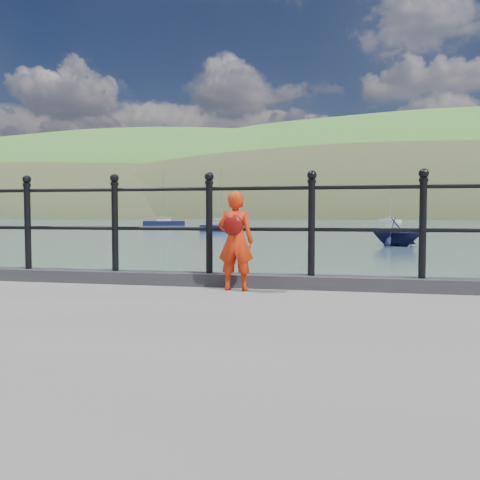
% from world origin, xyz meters
% --- Properties ---
extents(ground, '(600.00, 600.00, 0.00)m').
position_xyz_m(ground, '(0.00, 0.00, 0.00)').
color(ground, '#2D4251').
rests_on(ground, ground).
extents(kerb, '(60.00, 0.30, 0.15)m').
position_xyz_m(kerb, '(0.00, -0.15, 1.07)').
color(kerb, '#28282B').
rests_on(kerb, quay).
extents(railing, '(18.11, 0.11, 1.20)m').
position_xyz_m(railing, '(0.00, -0.15, 1.82)').
color(railing, black).
rests_on(railing, kerb).
extents(far_shore, '(830.00, 200.00, 156.00)m').
position_xyz_m(far_shore, '(38.34, 239.41, -22.57)').
color(far_shore, '#333A21').
rests_on(far_shore, ground).
extents(child, '(0.41, 0.32, 1.11)m').
position_xyz_m(child, '(-0.22, -0.45, 1.56)').
color(child, red).
rests_on(child, quay).
extents(launch_white, '(3.13, 5.66, 2.07)m').
position_xyz_m(launch_white, '(-12.78, 55.78, 1.03)').
color(launch_white, beige).
rests_on(launch_white, ground).
extents(launch_navy, '(4.11, 4.01, 1.64)m').
position_xyz_m(launch_navy, '(3.87, 24.10, 0.82)').
color(launch_navy, black).
rests_on(launch_navy, ground).
extents(sailboat_left, '(6.56, 4.36, 8.93)m').
position_xyz_m(sailboat_left, '(-26.27, 68.08, 0.34)').
color(sailboat_left, black).
rests_on(sailboat_left, ground).
extents(sailboat_deep, '(4.13, 5.19, 7.81)m').
position_xyz_m(sailboat_deep, '(9.65, 97.03, 0.34)').
color(sailboat_deep, beige).
rests_on(sailboat_deep, ground).
extents(sailboat_port, '(4.47, 2.44, 6.45)m').
position_xyz_m(sailboat_port, '(-11.14, 43.49, 0.34)').
color(sailboat_port, '#12194F').
rests_on(sailboat_port, ground).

